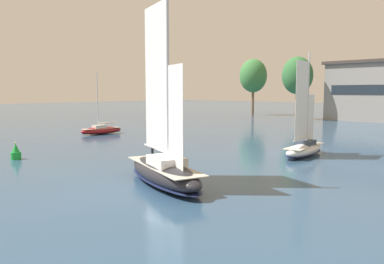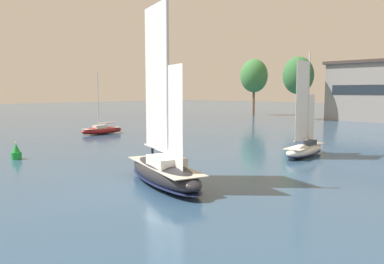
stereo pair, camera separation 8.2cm
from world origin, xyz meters
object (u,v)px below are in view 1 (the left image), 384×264
Objects in this scene: sailboat_moored_far_slip at (101,130)px; channel_buoy at (16,152)px; sailboat_moored_mid_channel at (304,148)px; sailboat_main at (164,169)px; tree_shore_right at (297,76)px; tree_shore_center at (253,76)px.

sailboat_moored_far_slip is 5.47× the size of channel_buoy.
sailboat_moored_far_slip is (-33.27, -3.93, -0.23)m from sailboat_moored_mid_channel.
tree_shore_right is at bearing 110.94° from sailboat_main.
channel_buoy is (-18.52, -3.60, -0.44)m from sailboat_main.
tree_shore_right is 1.55× the size of sailboat_moored_far_slip.
tree_shore_right is 8.50× the size of channel_buoy.
sailboat_moored_far_slip is at bearing -173.27° from sailboat_moored_mid_channel.
tree_shore_center is 1.11× the size of sailboat_main.
sailboat_main is at bearing -69.06° from tree_shore_right.
channel_buoy is at bearing -131.93° from sailboat_moored_mid_channel.
tree_shore_center is at bearing 107.83° from channel_buoy.
tree_shore_right is at bearing 95.44° from channel_buoy.
sailboat_main is 18.88m from channel_buoy.
channel_buoy is (24.62, -76.54, -10.66)m from tree_shore_center.
tree_shore_center reaches higher than channel_buoy.
tree_shore_right is 70.93m from sailboat_main.
sailboat_moored_mid_channel is at bearing 48.07° from channel_buoy.
sailboat_moored_mid_channel is 33.50m from sailboat_moored_far_slip.
tree_shore_center is 85.35m from sailboat_main.
sailboat_moored_far_slip reaches higher than channel_buoy.
channel_buoy is (-20.01, -22.28, -0.19)m from sailboat_moored_mid_channel.
sailboat_moored_mid_channel is 6.10× the size of channel_buoy.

